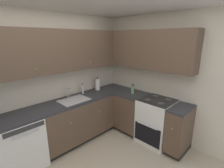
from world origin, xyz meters
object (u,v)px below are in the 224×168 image
object	(u,v)px
oven_range	(156,121)
oil_bottle	(133,89)
soap_bottle	(83,89)
dishwasher	(22,143)
paper_towel_roll	(98,84)

from	to	relation	value
oven_range	oil_bottle	size ratio (longest dim) A/B	4.95
oil_bottle	soap_bottle	bearing A→B (deg)	134.82
dishwasher	soap_bottle	distance (m)	1.48
paper_towel_roll	oil_bottle	bearing A→B (deg)	-64.56
soap_bottle	paper_towel_roll	world-z (taller)	paper_towel_roll
dishwasher	soap_bottle	xyz separation A→B (m)	(1.35, 0.18, 0.56)
oil_bottle	paper_towel_roll	bearing A→B (deg)	115.44
dishwasher	paper_towel_roll	size ratio (longest dim) A/B	2.67
dishwasher	oil_bottle	distance (m)	2.26
soap_bottle	dishwasher	bearing A→B (deg)	-172.40
dishwasher	oven_range	size ratio (longest dim) A/B	0.82
dishwasher	paper_towel_roll	bearing A→B (deg)	5.22
oven_range	soap_bottle	world-z (taller)	soap_bottle
oil_bottle	dishwasher	bearing A→B (deg)	164.56
paper_towel_roll	oil_bottle	world-z (taller)	paper_towel_roll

